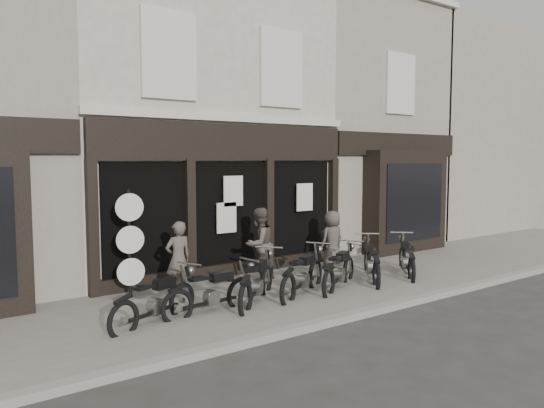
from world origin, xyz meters
TOP-DOWN VIEW (x-y plane):
  - ground_plane at (0.00, 0.00)m, footprint 90.00×90.00m
  - pavement at (0.00, 0.90)m, footprint 30.00×4.20m
  - kerb at (0.00, -1.25)m, footprint 30.00×0.25m
  - central_building at (0.00, 5.95)m, footprint 7.30×6.22m
  - neighbour_right at (6.35, 5.90)m, footprint 5.60×6.73m
  - filler_right at (14.50, 6.00)m, footprint 11.00×6.00m
  - motorcycle_0 at (-3.12, 0.48)m, footprint 2.05×1.10m
  - motorcycle_1 at (-1.99, 0.43)m, footprint 2.16×0.59m
  - motorcycle_2 at (-0.89, 0.51)m, footprint 1.93×1.68m
  - motorcycle_3 at (0.30, 0.46)m, footprint 2.10×1.37m
  - motorcycle_4 at (1.32, 0.38)m, footprint 2.04×1.37m
  - motorcycle_5 at (2.54, 0.53)m, footprint 1.70×1.95m
  - motorcycle_6 at (3.70, 0.40)m, footprint 1.69×1.82m
  - man_left at (-1.98, 1.87)m, footprint 0.59×0.39m
  - man_centre at (0.25, 2.04)m, footprint 0.99×0.85m
  - man_right at (2.58, 1.97)m, footprint 0.80×0.55m
  - advert_sign_post at (-2.87, 2.31)m, footprint 0.59×0.38m

SIDE VIEW (x-z plane):
  - ground_plane at x=0.00m, z-range 0.00..0.00m
  - pavement at x=0.00m, z-range 0.00..0.12m
  - kerb at x=0.00m, z-range 0.00..0.13m
  - motorcycle_1 at x=-1.99m, z-range -0.11..0.93m
  - motorcycle_0 at x=-3.12m, z-range -0.11..0.93m
  - motorcycle_6 at x=3.70m, z-range -0.11..0.96m
  - motorcycle_4 at x=1.32m, z-range -0.11..0.97m
  - motorcycle_3 at x=0.30m, z-range -0.11..0.99m
  - motorcycle_2 at x=-0.89m, z-range -0.11..0.99m
  - motorcycle_5 at x=2.54m, z-range -0.11..1.00m
  - man_right at x=2.58m, z-range 0.12..1.67m
  - man_left at x=-1.98m, z-range 0.12..1.73m
  - man_centre at x=0.25m, z-range 0.12..1.88m
  - advert_sign_post at x=-2.87m, z-range -0.03..2.38m
  - neighbour_right at x=6.35m, z-range -0.13..8.21m
  - central_building at x=0.00m, z-range -0.09..8.25m
  - filler_right at x=14.50m, z-range 0.00..8.20m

